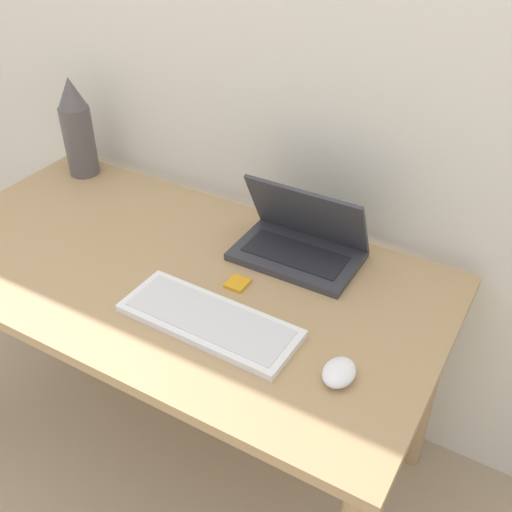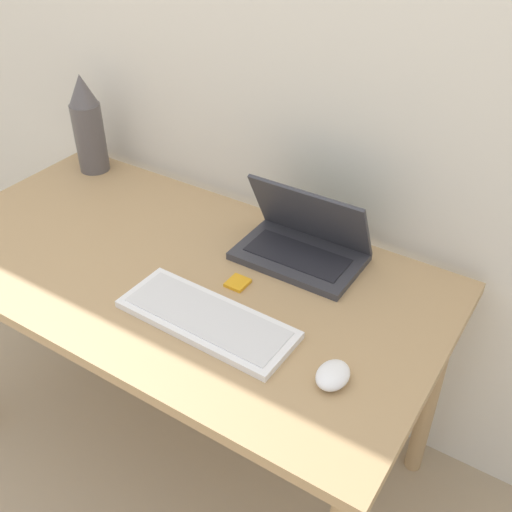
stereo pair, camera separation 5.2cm
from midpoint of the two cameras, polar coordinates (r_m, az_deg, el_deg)
name	(u,v)px [view 2 (the right image)]	position (r m, az deg, el deg)	size (l,w,h in m)	color
wall_back	(263,18)	(1.65, 1.68, 21.68)	(6.00, 0.05, 2.50)	silver
desk	(177,291)	(1.61, -6.65, -3.33)	(1.40, 0.73, 0.73)	tan
laptop	(303,242)	(1.56, 5.45, 1.32)	(0.32, 0.20, 0.20)	#333338
keyboard	(207,319)	(1.38, -3.63, -6.02)	(0.43, 0.17, 0.02)	white
mouse	(333,375)	(1.26, 8.53, -11.18)	(0.07, 0.09, 0.04)	white
vase	(88,125)	(2.00, -15.00, 11.97)	(0.10, 0.10, 0.32)	#514C4C
mp3_player	(238,283)	(1.49, -0.76, -2.59)	(0.05, 0.05, 0.01)	orange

